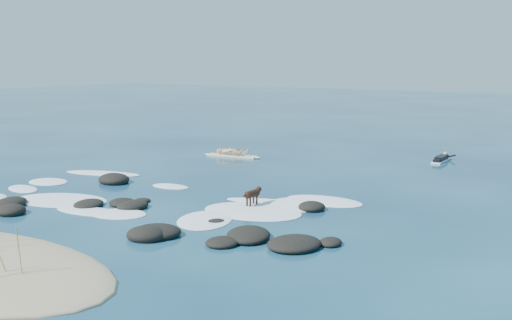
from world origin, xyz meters
The scene contains 6 objects.
ground centered at (0.00, 0.00, 0.00)m, with size 160.00×160.00×0.00m, color #0A2642.
reef_rocks centered at (-0.51, -2.78, 0.11)m, with size 15.02×6.75×0.54m.
breaking_foam centered at (-0.13, -0.58, 0.01)m, with size 14.00×7.51×0.12m.
standing_surfer_rig centered at (-3.43, 8.57, 0.72)m, with size 3.22×0.96×1.84m.
paddling_surfer_rig centered at (6.32, 12.92, 0.13)m, with size 1.02×2.26×0.39m.
dog centered at (2.93, 0.33, 0.45)m, with size 0.33×1.07×0.68m.
Camera 1 is at (12.97, -16.01, 4.99)m, focal length 40.00 mm.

